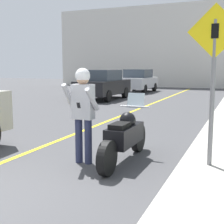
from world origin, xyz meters
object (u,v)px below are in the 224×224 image
Objects in this scene: crossing_sign at (213,70)px; parked_car_black at (103,84)px; motorcycle at (125,136)px; parked_car_silver at (139,81)px; person_biker at (83,105)px.

crossing_sign reaches higher than parked_car_black.
parked_car_silver is (-5.09, 16.58, 0.36)m from motorcycle.
motorcycle is 0.54× the size of parked_car_black.
person_biker is 0.43× the size of parked_car_silver.
parked_car_black is (-4.61, 11.07, -0.26)m from person_biker.
person_biker is 0.66× the size of crossing_sign.
parked_car_black reaches higher than motorcycle.
motorcycle is 0.54× the size of parked_car_silver.
crossing_sign is at bearing -68.07° from parked_car_silver.
parked_car_black is 1.00× the size of parked_car_silver.
parked_car_silver is at bearing 104.53° from person_biker.
person_biker is 12.00m from parked_car_black.
person_biker is 0.43× the size of parked_car_black.
parked_car_silver is (-6.66, 16.54, -0.91)m from crossing_sign.
person_biker is at bearing -169.40° from crossing_sign.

